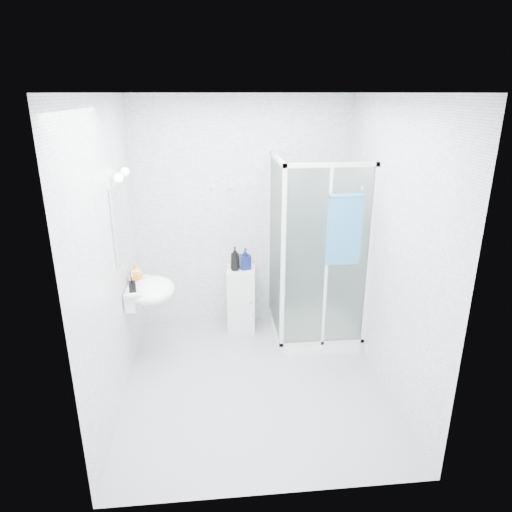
{
  "coord_description": "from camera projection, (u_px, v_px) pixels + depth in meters",
  "views": [
    {
      "loc": [
        -0.35,
        -3.67,
        2.6
      ],
      "look_at": [
        0.05,
        0.35,
        1.15
      ],
      "focal_mm": 32.0,
      "sensor_mm": 36.0,
      "label": 1
    }
  ],
  "objects": [
    {
      "name": "wall_basin",
      "position": [
        149.0,
        290.0,
        4.41
      ],
      "size": [
        0.46,
        0.56,
        0.35
      ],
      "color": "white",
      "rests_on": "ground"
    },
    {
      "name": "mirror",
      "position": [
        120.0,
        221.0,
        4.15
      ],
      "size": [
        0.02,
        0.6,
        0.7
      ],
      "primitive_type": "cube",
      "color": "white",
      "rests_on": "room"
    },
    {
      "name": "storage_cabinet",
      "position": [
        241.0,
        299.0,
        5.21
      ],
      "size": [
        0.34,
        0.35,
        0.75
      ],
      "rotation": [
        0.0,
        0.0,
        -0.09
      ],
      "color": "silver",
      "rests_on": "ground"
    },
    {
      "name": "soap_dispenser_black",
      "position": [
        132.0,
        285.0,
        4.2
      ],
      "size": [
        0.07,
        0.07,
        0.14
      ],
      "primitive_type": "imported",
      "rotation": [
        0.0,
        0.0,
        0.17
      ],
      "color": "black",
      "rests_on": "wall_basin"
    },
    {
      "name": "shampoo_bottle_a",
      "position": [
        235.0,
        259.0,
        4.99
      ],
      "size": [
        0.12,
        0.12,
        0.27
      ],
      "primitive_type": "imported",
      "rotation": [
        0.0,
        0.0,
        -0.12
      ],
      "color": "black",
      "rests_on": "storage_cabinet"
    },
    {
      "name": "vanity_lights",
      "position": [
        121.0,
        175.0,
        4.02
      ],
      "size": [
        0.1,
        0.4,
        0.08
      ],
      "color": "silver",
      "rests_on": "room"
    },
    {
      "name": "wall_hooks",
      "position": [
        220.0,
        188.0,
        4.95
      ],
      "size": [
        0.23,
        0.06,
        0.03
      ],
      "color": "silver",
      "rests_on": "room"
    },
    {
      "name": "room",
      "position": [
        254.0,
        253.0,
        3.91
      ],
      "size": [
        2.4,
        2.6,
        2.6
      ],
      "color": "white",
      "rests_on": "ground"
    },
    {
      "name": "soap_dispenser_orange",
      "position": [
        136.0,
        272.0,
        4.46
      ],
      "size": [
        0.16,
        0.16,
        0.17
      ],
      "primitive_type": "imported",
      "rotation": [
        0.0,
        0.0,
        -0.2
      ],
      "color": "orange",
      "rests_on": "wall_basin"
    },
    {
      "name": "shower_enclosure",
      "position": [
        309.0,
        302.0,
        4.98
      ],
      "size": [
        0.9,
        0.95,
        2.0
      ],
      "color": "white",
      "rests_on": "ground"
    },
    {
      "name": "hand_towel",
      "position": [
        345.0,
        228.0,
        4.3
      ],
      "size": [
        0.32,
        0.05,
        0.69
      ],
      "color": "teal",
      "rests_on": "shower_enclosure"
    },
    {
      "name": "shampoo_bottle_b",
      "position": [
        245.0,
        259.0,
        5.03
      ],
      "size": [
        0.13,
        0.13,
        0.24
      ],
      "primitive_type": "imported",
      "rotation": [
        0.0,
        0.0,
        0.24
      ],
      "color": "#0D1A4F",
      "rests_on": "storage_cabinet"
    }
  ]
}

